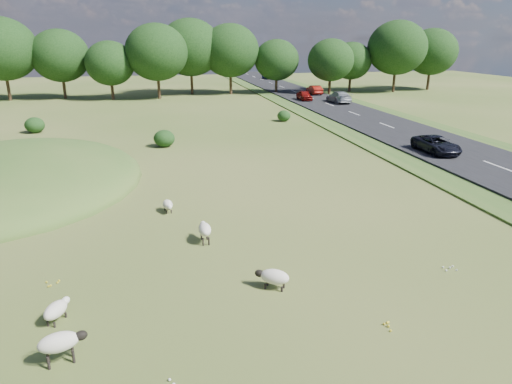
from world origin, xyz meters
TOP-DOWN VIEW (x-y plane):
  - ground at (0.00, 20.00)m, footprint 160.00×160.00m
  - mound at (-12.00, 12.00)m, footprint 16.00×20.00m
  - road at (20.00, 30.00)m, footprint 8.00×150.00m
  - treeline at (-1.06, 55.44)m, footprint 96.28×14.66m
  - shrubs at (-4.48, 25.94)m, footprint 26.70×11.43m
  - sheep_0 at (-2.55, 4.68)m, footprint 0.62×1.15m
  - sheep_1 at (-6.36, -4.40)m, footprint 0.89×1.21m
  - sheep_2 at (-5.85, -6.53)m, footprint 1.38×0.81m
  - sheep_3 at (-1.08, 0.55)m, footprint 0.56×1.24m
  - sheep_4 at (0.90, -3.92)m, footprint 1.31×1.04m
  - car_0 at (21.90, 41.44)m, footprint 2.13×5.24m
  - car_1 at (18.10, 12.58)m, footprint 2.08×4.51m
  - car_2 at (21.90, 51.50)m, footprint 1.46×4.18m
  - car_3 at (21.90, 81.49)m, footprint 2.11×5.20m
  - car_4 at (18.10, 44.98)m, footprint 1.53×3.81m

SIDE VIEW (x-z plane):
  - ground at x=0.00m, z-range 0.00..0.00m
  - mound at x=-12.00m, z-range -2.00..2.00m
  - road at x=20.00m, z-range 0.00..0.25m
  - sheep_0 at x=-2.55m, z-range 0.08..0.73m
  - sheep_1 at x=-6.36m, z-range 0.09..0.76m
  - sheep_4 at x=0.90m, z-range 0.10..0.85m
  - sheep_3 at x=-1.08m, z-range 0.18..1.07m
  - sheep_2 at x=-5.85m, z-range 0.19..1.15m
  - shrubs at x=-4.48m, z-range -0.04..1.44m
  - car_1 at x=18.10m, z-range 0.25..1.50m
  - car_4 at x=18.10m, z-range 0.25..1.55m
  - car_2 at x=21.90m, z-range 0.25..1.63m
  - car_3 at x=21.90m, z-range 0.25..1.76m
  - car_0 at x=21.90m, z-range 0.25..1.77m
  - treeline at x=-1.06m, z-range 0.72..12.41m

